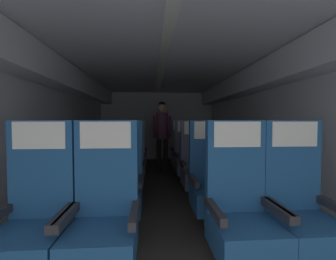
{
  "coord_description": "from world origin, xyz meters",
  "views": [
    {
      "loc": [
        -0.16,
        -0.05,
        1.19
      ],
      "look_at": [
        0.14,
        4.1,
        1.02
      ],
      "focal_mm": 24.23,
      "sensor_mm": 36.0,
      "label": 1
    }
  ],
  "objects_px": {
    "seat_c_left_window": "(96,169)",
    "flight_attendant": "(162,128)",
    "seat_d_left_aisle": "(132,159)",
    "seat_e_right_aisle": "(203,152)",
    "seat_b_left_aisle": "(120,184)",
    "seat_c_right_window": "(197,167)",
    "seat_b_left_window": "(76,185)",
    "seat_a_left_aisle": "(104,218)",
    "seat_e_left_window": "(115,153)",
    "seat_c_left_aisle": "(127,168)",
    "seat_e_left_aisle": "(136,152)",
    "seat_e_right_window": "(182,152)",
    "seat_a_left_window": "(34,220)",
    "seat_d_right_window": "(188,158)",
    "seat_c_right_aisle": "(227,167)",
    "seat_b_right_aisle": "(252,182)",
    "seat_a_right_aisle": "(301,211)",
    "seat_d_right_aisle": "(213,158)",
    "seat_d_left_window": "(107,159)",
    "seat_a_right_window": "(241,213)",
    "seat_b_right_window": "(212,183)"
  },
  "relations": [
    {
      "from": "flight_attendant",
      "to": "seat_b_left_window",
      "type": "bearing_deg",
      "value": 51.65
    },
    {
      "from": "seat_a_left_window",
      "to": "seat_e_right_window",
      "type": "distance_m",
      "value": 3.72
    },
    {
      "from": "flight_attendant",
      "to": "seat_d_left_aisle",
      "type": "bearing_deg",
      "value": 44.24
    },
    {
      "from": "seat_b_right_aisle",
      "to": "seat_d_right_aisle",
      "type": "relative_size",
      "value": 1.0
    },
    {
      "from": "seat_b_left_aisle",
      "to": "flight_attendant",
      "type": "bearing_deg",
      "value": 78.37
    },
    {
      "from": "seat_c_right_aisle",
      "to": "seat_b_right_aisle",
      "type": "bearing_deg",
      "value": -89.31
    },
    {
      "from": "seat_d_right_window",
      "to": "seat_e_left_aisle",
      "type": "bearing_deg",
      "value": 140.05
    },
    {
      "from": "seat_e_right_aisle",
      "to": "seat_e_right_window",
      "type": "distance_m",
      "value": 0.47
    },
    {
      "from": "seat_a_left_window",
      "to": "seat_e_left_window",
      "type": "relative_size",
      "value": 1.0
    },
    {
      "from": "seat_d_left_aisle",
      "to": "seat_e_right_aisle",
      "type": "bearing_deg",
      "value": 29.69
    },
    {
      "from": "seat_d_left_aisle",
      "to": "seat_e_right_aisle",
      "type": "xyz_separation_m",
      "value": [
        1.5,
        0.86,
        0.0
      ]
    },
    {
      "from": "seat_e_left_window",
      "to": "seat_e_left_aisle",
      "type": "bearing_deg",
      "value": 2.12
    },
    {
      "from": "seat_d_left_window",
      "to": "seat_e_right_aisle",
      "type": "xyz_separation_m",
      "value": [
        1.97,
        0.86,
        0.0
      ]
    },
    {
      "from": "seat_a_left_window",
      "to": "seat_b_right_window",
      "type": "height_order",
      "value": "same"
    },
    {
      "from": "seat_a_left_window",
      "to": "seat_c_left_window",
      "type": "relative_size",
      "value": 1.0
    },
    {
      "from": "seat_c_left_aisle",
      "to": "seat_d_left_aisle",
      "type": "height_order",
      "value": "same"
    },
    {
      "from": "seat_e_right_window",
      "to": "seat_b_right_aisle",
      "type": "bearing_deg",
      "value": -79.73
    },
    {
      "from": "seat_a_right_aisle",
      "to": "seat_a_right_window",
      "type": "xyz_separation_m",
      "value": [
        -0.47,
        -0.0,
        0.0
      ]
    },
    {
      "from": "seat_c_right_aisle",
      "to": "seat_d_left_aisle",
      "type": "xyz_separation_m",
      "value": [
        -1.49,
        0.85,
        0.0
      ]
    },
    {
      "from": "seat_b_left_aisle",
      "to": "seat_c_right_window",
      "type": "height_order",
      "value": "same"
    },
    {
      "from": "seat_e_left_window",
      "to": "seat_e_right_window",
      "type": "bearing_deg",
      "value": 0.55
    },
    {
      "from": "seat_c_right_window",
      "to": "seat_d_right_aisle",
      "type": "xyz_separation_m",
      "value": [
        0.47,
        0.84,
        0.0
      ]
    },
    {
      "from": "seat_c_right_aisle",
      "to": "seat_b_left_aisle",
      "type": "bearing_deg",
      "value": -150.07
    },
    {
      "from": "seat_a_left_window",
      "to": "flight_attendant",
      "type": "relative_size",
      "value": 0.73
    },
    {
      "from": "seat_b_left_aisle",
      "to": "seat_d_left_window",
      "type": "bearing_deg",
      "value": 105.66
    },
    {
      "from": "seat_d_left_aisle",
      "to": "flight_attendant",
      "type": "distance_m",
      "value": 1.38
    },
    {
      "from": "seat_a_left_aisle",
      "to": "seat_e_left_window",
      "type": "distance_m",
      "value": 3.42
    },
    {
      "from": "seat_a_right_aisle",
      "to": "seat_c_left_window",
      "type": "height_order",
      "value": "same"
    },
    {
      "from": "seat_b_left_window",
      "to": "seat_b_right_aisle",
      "type": "height_order",
      "value": "same"
    },
    {
      "from": "seat_a_right_window",
      "to": "seat_c_left_aisle",
      "type": "height_order",
      "value": "same"
    },
    {
      "from": "seat_a_right_window",
      "to": "seat_b_left_aisle",
      "type": "bearing_deg",
      "value": 140.36
    },
    {
      "from": "seat_b_left_window",
      "to": "seat_d_left_window",
      "type": "distance_m",
      "value": 1.7
    },
    {
      "from": "seat_a_left_window",
      "to": "seat_c_left_aisle",
      "type": "bearing_deg",
      "value": 74.85
    },
    {
      "from": "seat_d_left_window",
      "to": "seat_a_left_window",
      "type": "bearing_deg",
      "value": -90.01
    },
    {
      "from": "seat_b_left_window",
      "to": "seat_b_right_window",
      "type": "height_order",
      "value": "same"
    },
    {
      "from": "seat_b_left_window",
      "to": "seat_c_left_aisle",
      "type": "distance_m",
      "value": 0.97
    },
    {
      "from": "seat_c_left_window",
      "to": "flight_attendant",
      "type": "xyz_separation_m",
      "value": [
        1.05,
        1.97,
        0.52
      ]
    },
    {
      "from": "seat_a_right_window",
      "to": "seat_b_right_window",
      "type": "height_order",
      "value": "same"
    },
    {
      "from": "seat_b_left_window",
      "to": "seat_c_right_aisle",
      "type": "height_order",
      "value": "same"
    },
    {
      "from": "seat_a_right_aisle",
      "to": "seat_b_right_aisle",
      "type": "height_order",
      "value": "same"
    },
    {
      "from": "seat_c_left_aisle",
      "to": "seat_e_left_aisle",
      "type": "bearing_deg",
      "value": 90.05
    },
    {
      "from": "seat_b_left_window",
      "to": "seat_e_left_aisle",
      "type": "distance_m",
      "value": 2.6
    },
    {
      "from": "seat_b_left_window",
      "to": "seat_b_left_aisle",
      "type": "xyz_separation_m",
      "value": [
        0.47,
        0.0,
        0.0
      ]
    },
    {
      "from": "seat_c_right_aisle",
      "to": "seat_d_right_window",
      "type": "height_order",
      "value": "same"
    },
    {
      "from": "seat_e_left_aisle",
      "to": "seat_e_right_aisle",
      "type": "bearing_deg",
      "value": 0.09
    },
    {
      "from": "seat_c_left_window",
      "to": "seat_c_right_window",
      "type": "distance_m",
      "value": 1.49
    },
    {
      "from": "seat_d_right_aisle",
      "to": "seat_e_right_aisle",
      "type": "bearing_deg",
      "value": 90.1
    },
    {
      "from": "seat_b_left_aisle",
      "to": "seat_c_right_window",
      "type": "xyz_separation_m",
      "value": [
        1.02,
        0.86,
        0.0
      ]
    },
    {
      "from": "seat_c_right_aisle",
      "to": "seat_d_right_aisle",
      "type": "bearing_deg",
      "value": 88.74
    },
    {
      "from": "seat_c_left_window",
      "to": "seat_d_left_aisle",
      "type": "xyz_separation_m",
      "value": [
        0.45,
        0.84,
        0.0
      ]
    }
  ]
}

